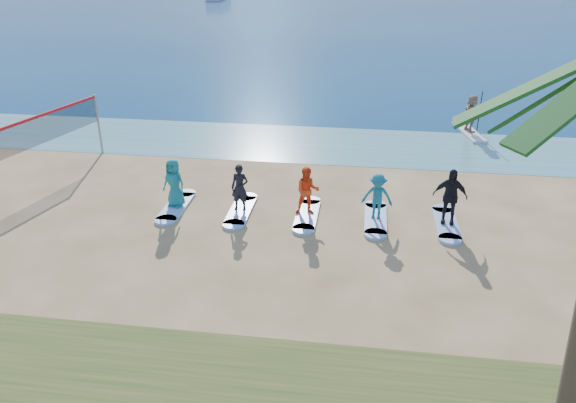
# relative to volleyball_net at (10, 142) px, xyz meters

# --- Properties ---
(ground) EXTENTS (600.00, 600.00, 0.00)m
(ground) POSITION_rel_volleyball_net_xyz_m (8.68, -3.75, -1.90)
(ground) COLOR tan
(ground) RESTS_ON ground
(shallow_water) EXTENTS (600.00, 600.00, 0.00)m
(shallow_water) POSITION_rel_volleyball_net_xyz_m (8.68, 6.75, -1.90)
(shallow_water) COLOR teal
(shallow_water) RESTS_ON ground
(volleyball_net) EXTENTS (2.25, 8.83, 2.50)m
(volleyball_net) POSITION_rel_volleyball_net_xyz_m (0.00, 0.00, 0.00)
(volleyball_net) COLOR gray
(volleyball_net) RESTS_ON ground
(paddleboard) EXTENTS (1.28, 3.08, 0.12)m
(paddleboard) POSITION_rel_volleyball_net_xyz_m (16.91, 9.31, -1.84)
(paddleboard) COLOR silver
(paddleboard) RESTS_ON ground
(paddleboarder) EXTENTS (1.01, 1.64, 1.69)m
(paddleboarder) POSITION_rel_volleyball_net_xyz_m (16.91, 9.31, -0.94)
(paddleboarder) COLOR tan
(paddleboarder) RESTS_ON paddleboard
(surfboard_0) EXTENTS (0.70, 2.20, 0.09)m
(surfboard_0) POSITION_rel_volleyball_net_xyz_m (5.93, -0.43, -1.86)
(surfboard_0) COLOR #97B8EA
(surfboard_0) RESTS_ON ground
(student_0) EXTENTS (0.92, 0.73, 1.64)m
(student_0) POSITION_rel_volleyball_net_xyz_m (5.93, -0.43, -1.00)
(student_0) COLOR #1A7A80
(student_0) RESTS_ON surfboard_0
(surfboard_1) EXTENTS (0.70, 2.20, 0.09)m
(surfboard_1) POSITION_rel_volleyball_net_xyz_m (8.15, -0.43, -1.86)
(surfboard_1) COLOR #97B8EA
(surfboard_1) RESTS_ON ground
(student_1) EXTENTS (0.59, 0.40, 1.56)m
(student_1) POSITION_rel_volleyball_net_xyz_m (8.15, -0.43, -1.03)
(student_1) COLOR black
(student_1) RESTS_ON surfboard_1
(surfboard_2) EXTENTS (0.70, 2.20, 0.09)m
(surfboard_2) POSITION_rel_volleyball_net_xyz_m (10.37, -0.43, -1.86)
(surfboard_2) COLOR #97B8EA
(surfboard_2) RESTS_ON ground
(student_2) EXTENTS (0.86, 0.72, 1.60)m
(student_2) POSITION_rel_volleyball_net_xyz_m (10.37, -0.43, -1.01)
(student_2) COLOR #ED4618
(student_2) RESTS_ON surfboard_2
(surfboard_3) EXTENTS (0.70, 2.20, 0.09)m
(surfboard_3) POSITION_rel_volleyball_net_xyz_m (12.59, -0.43, -1.86)
(surfboard_3) COLOR #97B8EA
(surfboard_3) RESTS_ON ground
(student_3) EXTENTS (1.04, 0.68, 1.51)m
(student_3) POSITION_rel_volleyball_net_xyz_m (12.59, -0.43, -1.06)
(student_3) COLOR #1B6D84
(student_3) RESTS_ON surfboard_3
(surfboard_4) EXTENTS (0.70, 2.20, 0.09)m
(surfboard_4) POSITION_rel_volleyball_net_xyz_m (14.81, -0.43, -1.86)
(surfboard_4) COLOR #97B8EA
(surfboard_4) RESTS_ON ground
(student_4) EXTENTS (1.11, 0.58, 1.80)m
(student_4) POSITION_rel_volleyball_net_xyz_m (14.81, -0.43, -0.91)
(student_4) COLOR black
(student_4) RESTS_ON surfboard_4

